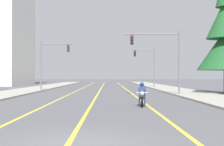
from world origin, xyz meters
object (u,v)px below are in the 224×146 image
traffic_signal_near_right (163,52)px  traffic_signal_near_left (50,58)px  traffic_signal_mid_right (148,62)px  motorcycle_with_rider (142,97)px

traffic_signal_near_right → traffic_signal_near_left: (-12.52, 11.06, -0.08)m
traffic_signal_mid_right → motorcycle_with_rider: bearing=-96.8°
motorcycle_with_rider → traffic_signal_near_left: size_ratio=0.35×
motorcycle_with_rider → traffic_signal_mid_right: 34.03m
traffic_signal_near_right → traffic_signal_mid_right: 21.21m
motorcycle_with_rider → traffic_signal_near_right: (3.14, 12.42, 3.54)m
traffic_signal_near_right → traffic_signal_near_left: same height
motorcycle_with_rider → traffic_signal_near_left: (-9.38, 23.49, 3.46)m
traffic_signal_near_right → traffic_signal_mid_right: bearing=87.7°
traffic_signal_near_left → traffic_signal_mid_right: bearing=37.1°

